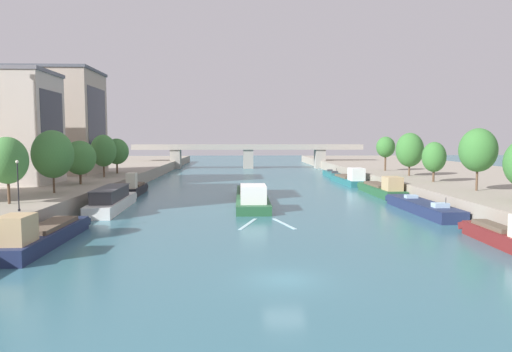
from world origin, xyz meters
TOP-DOWN VIEW (x-y plane):
  - ground_plane at (0.00, 0.00)m, footprint 400.00×400.00m
  - quay_left at (-38.55, 55.00)m, footprint 36.00×170.00m
  - quay_right at (38.55, 55.00)m, footprint 36.00×170.00m
  - barge_midriver at (-1.02, 32.80)m, footprint 4.17×24.09m
  - wake_behind_barge at (-0.02, 18.09)m, footprint 5.60×5.89m
  - moored_boat_left_midway at (-18.43, 9.21)m, footprint 2.74×14.42m
  - moored_boat_left_upstream at (-17.96, 27.64)m, footprint 3.53×15.57m
  - moored_boat_left_second at (-18.46, 42.59)m, footprint 1.98×10.04m
  - moored_boat_right_second at (18.22, 8.10)m, footprint 1.86×10.08m
  - moored_boat_right_far at (18.51, 24.48)m, footprint 3.46×16.17m
  - moored_boat_right_midway at (18.88, 40.41)m, footprint 3.16×15.57m
  - moored_boat_right_upstream at (18.16, 57.68)m, footprint 3.83×16.32m
  - moored_boat_right_end at (18.20, 74.09)m, footprint 2.57×13.00m
  - tree_left_third at (-25.19, 17.91)m, footprint 3.83×3.83m
  - tree_left_second at (-24.33, 26.61)m, footprint 4.67×4.67m
  - tree_left_distant at (-24.74, 36.76)m, footprint 4.36×4.36m
  - tree_left_far at (-24.91, 48.43)m, footprint 4.11×4.11m
  - tree_left_nearest at (-25.02, 56.97)m, footprint 4.32×4.32m
  - tree_right_far at (26.31, 27.11)m, footprint 4.44×4.44m
  - tree_right_by_lamp at (25.88, 38.48)m, footprint 3.42×3.42m
  - tree_right_second at (26.35, 49.26)m, footprint 4.63×4.63m
  - tree_right_past_mid at (26.08, 61.11)m, footprint 3.61×3.61m
  - lamppost_left_bank at (-22.05, 13.28)m, footprint 0.28×0.28m
  - building_left_far_end at (-36.11, 38.15)m, footprint 14.90×9.80m
  - building_left_middle at (-36.10, 56.12)m, footprint 16.46×12.94m
  - bridge_far at (0.00, 102.46)m, footprint 65.11×4.40m

SIDE VIEW (x-z plane):
  - ground_plane at x=0.00m, z-range 0.00..0.00m
  - wake_behind_barge at x=-0.02m, z-range 0.00..0.03m
  - moored_boat_right_end at x=18.20m, z-range -0.52..1.60m
  - moored_boat_right_far at x=18.51m, z-range -0.53..1.84m
  - moored_boat_right_second at x=18.22m, z-range -0.57..2.37m
  - barge_midriver at x=-1.02m, z-range -0.64..2.46m
  - moored_boat_right_upstream at x=18.16m, z-range -0.70..2.59m
  - moored_boat_left_midway at x=-18.43m, z-range -0.65..2.56m
  - moored_boat_right_midway at x=18.88m, z-range -0.63..2.56m
  - moored_boat_left_second at x=-18.46m, z-range -0.74..2.81m
  - quay_left at x=-38.55m, z-range 0.00..2.21m
  - quay_right at x=38.55m, z-range 0.00..2.21m
  - moored_boat_left_upstream at x=-17.96m, z-range -0.23..2.58m
  - bridge_far at x=0.00m, z-range 0.99..7.83m
  - lamppost_left_bank at x=-22.05m, z-range 2.43..6.92m
  - tree_right_by_lamp at x=25.88m, z-range 2.91..8.77m
  - tree_left_distant at x=-24.74m, z-range 2.87..8.94m
  - tree_left_nearest at x=-25.02m, z-range 3.01..9.34m
  - tree_left_third at x=-25.19m, z-range 3.18..9.71m
  - tree_left_far at x=-24.91m, z-range 3.07..10.03m
  - tree_right_second at x=26.35m, z-range 2.96..10.26m
  - tree_left_second at x=-24.33m, z-range 3.08..10.41m
  - tree_right_past_mid at x=26.08m, z-range 3.50..10.21m
  - tree_right_far at x=26.31m, z-range 3.35..10.95m
  - building_left_far_end at x=-36.11m, z-range 2.22..17.98m
  - building_left_middle at x=-36.10m, z-range 2.22..20.77m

